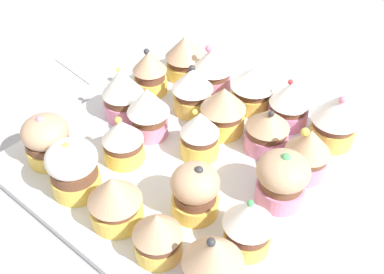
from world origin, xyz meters
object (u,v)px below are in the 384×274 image
(cupcake_17, at_px, (185,56))
(cupcake_2, at_px, (115,199))
(cupcake_9, at_px, (148,111))
(cupcake_15, at_px, (267,129))
(cupcake_10, at_px, (200,134))
(cupcake_11, at_px, (282,178))
(cupcake_20, at_px, (289,103))
(napkin, at_px, (101,58))
(cupcake_21, at_px, (336,118))
(cupcake_1, at_px, (73,168))
(cupcake_14, at_px, (222,108))
(cupcake_18, at_px, (213,67))
(cupcake_5, at_px, (123,140))
(cupcake_3, at_px, (157,234))
(cupcake_16, at_px, (307,152))
(cupcake_6, at_px, (195,191))
(cupcake_7, at_px, (249,224))
(cupcake_8, at_px, (123,93))
(cupcake_19, at_px, (253,87))
(cupcake_4, at_px, (213,263))
(cupcake_12, at_px, (150,71))
(cupcake_13, at_px, (192,89))
(cupcake_0, at_px, (47,140))
(baking_tray, at_px, (192,157))

(cupcake_17, bearing_deg, cupcake_2, -63.56)
(cupcake_9, xyz_separation_m, cupcake_15, (0.14, 0.08, -0.01))
(cupcake_10, xyz_separation_m, cupcake_11, (0.13, 0.00, 0.00))
(cupcake_20, relative_size, napkin, 0.58)
(cupcake_11, bearing_deg, cupcake_21, 91.55)
(cupcake_1, xyz_separation_m, cupcake_15, (0.13, 0.22, -0.01))
(cupcake_14, bearing_deg, cupcake_18, 135.73)
(cupcake_21, bearing_deg, cupcake_5, -132.27)
(cupcake_3, height_order, cupcake_18, cupcake_18)
(cupcake_1, height_order, cupcake_17, cupcake_1)
(cupcake_3, distance_m, cupcake_16, 0.22)
(cupcake_3, bearing_deg, cupcake_6, 96.50)
(cupcake_7, height_order, cupcake_20, cupcake_7)
(cupcake_6, xyz_separation_m, napkin, (-0.36, 0.17, -0.04))
(cupcake_8, bearing_deg, cupcake_19, 46.90)
(cupcake_15, bearing_deg, cupcake_4, -70.10)
(cupcake_8, height_order, cupcake_15, cupcake_8)
(cupcake_1, height_order, cupcake_16, cupcake_1)
(cupcake_11, xyz_separation_m, cupcake_14, (-0.14, 0.06, 0.00))
(cupcake_8, xyz_separation_m, cupcake_21, (0.26, 0.15, 0.00))
(cupcake_8, height_order, cupcake_10, cupcake_8)
(cupcake_5, relative_size, napkin, 0.56)
(cupcake_5, height_order, cupcake_12, cupcake_12)
(cupcake_8, xyz_separation_m, cupcake_16, (0.26, 0.07, -0.00))
(cupcake_3, xyz_separation_m, cupcake_6, (-0.01, 0.07, 0.00))
(cupcake_13, relative_size, cupcake_15, 1.14)
(cupcake_0, relative_size, cupcake_2, 1.02)
(cupcake_10, height_order, cupcake_16, cupcake_16)
(cupcake_17, height_order, cupcake_21, cupcake_21)
(cupcake_9, relative_size, cupcake_10, 1.07)
(cupcake_6, height_order, cupcake_11, same)
(cupcake_12, relative_size, cupcake_13, 0.97)
(cupcake_6, bearing_deg, cupcake_8, 159.80)
(cupcake_14, xyz_separation_m, cupcake_21, (0.13, 0.08, 0.00))
(cupcake_0, bearing_deg, cupcake_5, 40.30)
(cupcake_4, relative_size, cupcake_12, 1.08)
(cupcake_3, distance_m, cupcake_9, 0.20)
(cupcake_5, xyz_separation_m, cupcake_12, (-0.08, 0.13, 0.00))
(cupcake_17, relative_size, cupcake_19, 1.05)
(baking_tray, height_order, cupcake_3, cupcake_3)
(cupcake_14, bearing_deg, cupcake_17, 151.77)
(baking_tray, relative_size, cupcake_4, 4.96)
(cupcake_0, relative_size, cupcake_9, 0.92)
(cupcake_4, xyz_separation_m, cupcake_15, (-0.08, 0.21, -0.01))
(cupcake_13, bearing_deg, cupcake_4, -45.65)
(baking_tray, bearing_deg, cupcake_10, 44.12)
(baking_tray, height_order, cupcake_11, cupcake_11)
(cupcake_18, distance_m, cupcake_20, 0.14)
(cupcake_18, relative_size, cupcake_20, 1.06)
(cupcake_6, xyz_separation_m, cupcake_19, (-0.07, 0.21, 0.00))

